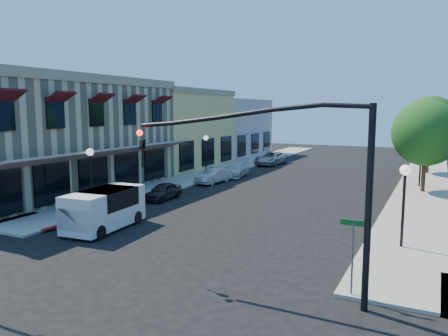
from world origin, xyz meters
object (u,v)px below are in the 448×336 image
at_px(lamppost_left_far, 206,145).
at_px(parked_car_a, 163,191).
at_px(white_van, 103,207).
at_px(parked_car_d, 271,158).
at_px(signal_mast_arm, 296,167).
at_px(parked_car_c, 235,169).
at_px(street_name_sign, 353,245).
at_px(lamppost_left_near, 90,163).
at_px(parked_car_b, 213,176).
at_px(street_tree_b, 430,124).
at_px(street_tree_a, 426,133).
at_px(lamppost_right_near, 405,185).
at_px(lamppost_right_far, 421,151).

xyz_separation_m(lamppost_left_far, parked_car_a, (2.30, -10.00, -2.20)).
height_order(white_van, parked_car_d, white_van).
height_order(signal_mast_arm, parked_car_c, signal_mast_arm).
relative_size(lamppost_left_far, parked_car_a, 1.13).
bearing_deg(street_name_sign, white_van, 167.95).
bearing_deg(lamppost_left_near, street_name_sign, -19.93).
relative_size(lamppost_left_far, parked_car_b, 1.00).
distance_m(street_tree_b, parked_car_d, 15.49).
relative_size(street_name_sign, parked_car_d, 0.51).
xyz_separation_m(street_tree_a, parked_car_b, (-15.00, -3.00, -3.61)).
bearing_deg(parked_car_c, lamppost_right_near, -53.24).
xyz_separation_m(parked_car_b, parked_car_c, (0.10, 3.95, 0.04)).
bearing_deg(parked_car_c, street_tree_b, 23.71).
bearing_deg(parked_car_a, lamppost_left_near, -121.35).
bearing_deg(signal_mast_arm, parked_car_d, 111.57).
bearing_deg(lamppost_right_far, signal_mast_arm, -96.70).
height_order(street_tree_b, parked_car_d, street_tree_b).
bearing_deg(lamppost_right_far, lamppost_right_near, -90.00).
bearing_deg(signal_mast_arm, parked_car_a, 138.94).
distance_m(street_name_sign, parked_car_d, 32.81).
bearing_deg(parked_car_b, lamppost_left_near, -95.32).
relative_size(lamppost_left_near, parked_car_a, 1.13).
relative_size(lamppost_left_near, parked_car_b, 1.00).
distance_m(lamppost_left_near, parked_car_d, 24.20).
xyz_separation_m(street_tree_a, lamppost_left_far, (-17.30, 0.00, -1.46)).
height_order(street_name_sign, lamppost_right_near, lamppost_right_near).
relative_size(signal_mast_arm, parked_car_c, 1.86).
xyz_separation_m(street_tree_b, parked_car_a, (-15.00, -20.00, -4.00)).
xyz_separation_m(signal_mast_arm, lamppost_right_near, (2.64, 6.50, -1.35)).
bearing_deg(lamppost_right_near, parked_car_a, 164.78).
bearing_deg(signal_mast_arm, lamppost_left_near, 155.63).
bearing_deg(signal_mast_arm, white_van, 162.62).
bearing_deg(lamppost_right_far, street_tree_b, 87.85).
distance_m(lamppost_right_far, parked_car_b, 15.68).
distance_m(lamppost_left_near, lamppost_right_far, 23.35).
xyz_separation_m(signal_mast_arm, parked_car_d, (-12.06, 30.50, -3.41)).
xyz_separation_m(lamppost_left_far, lamppost_right_near, (17.00, -14.00, 0.00)).
height_order(signal_mast_arm, parked_car_a, signal_mast_arm).
bearing_deg(parked_car_b, parked_car_d, 96.49).
bearing_deg(street_tree_a, lamppost_right_far, 98.53).
height_order(white_van, parked_car_b, white_van).
height_order(lamppost_left_near, lamppost_right_near, same).
bearing_deg(signal_mast_arm, street_name_sign, 23.20).
distance_m(lamppost_left_near, lamppost_left_far, 14.00).
bearing_deg(parked_car_a, signal_mast_arm, -42.52).
bearing_deg(parked_car_c, lamppost_left_near, -106.68).
distance_m(white_van, parked_car_c, 18.19).
xyz_separation_m(street_tree_a, parked_car_a, (-15.00, -10.00, -3.65)).
bearing_deg(street_tree_b, parked_car_c, -148.73).
bearing_deg(lamppost_left_far, parked_car_c, 21.61).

